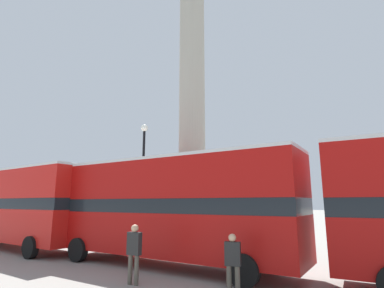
% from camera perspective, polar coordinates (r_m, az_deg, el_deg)
% --- Properties ---
extents(ground_plane, '(200.00, 200.00, 0.00)m').
position_cam_1_polar(ground_plane, '(18.46, 0.00, -18.94)').
color(ground_plane, gray).
extents(monument_column, '(4.85, 4.85, 19.58)m').
position_cam_1_polar(monument_column, '(18.67, 0.00, 0.48)').
color(monument_column, '#A39E8E').
rests_on(monument_column, ground_plane).
extents(bus_a, '(11.14, 3.20, 4.33)m').
position_cam_1_polar(bus_a, '(12.69, -4.91, -11.63)').
color(bus_a, '#A80F0C').
rests_on(bus_a, ground_plane).
extents(bus_b, '(10.84, 3.62, 4.39)m').
position_cam_1_polar(bus_b, '(20.09, -29.63, -9.95)').
color(bus_b, red).
rests_on(bus_b, ground_plane).
extents(equestrian_statue, '(3.44, 3.11, 6.26)m').
position_cam_1_polar(equestrian_statue, '(27.58, -14.96, -11.96)').
color(equestrian_statue, '#A39E8E').
rests_on(equestrian_statue, ground_plane).
extents(street_lamp, '(0.38, 0.38, 6.79)m').
position_cam_1_polar(street_lamp, '(16.41, -9.38, -7.37)').
color(street_lamp, black).
rests_on(street_lamp, ground_plane).
extents(pedestrian_near_lamp, '(0.46, 0.25, 1.66)m').
position_cam_1_polar(pedestrian_near_lamp, '(8.94, 7.78, -21.28)').
color(pedestrian_near_lamp, '#4C473D').
rests_on(pedestrian_near_lamp, ground_plane).
extents(pedestrian_by_plinth, '(0.48, 0.24, 1.82)m').
position_cam_1_polar(pedestrian_by_plinth, '(10.25, -10.98, -19.14)').
color(pedestrian_by_plinth, '#4C473D').
rests_on(pedestrian_by_plinth, ground_plane).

